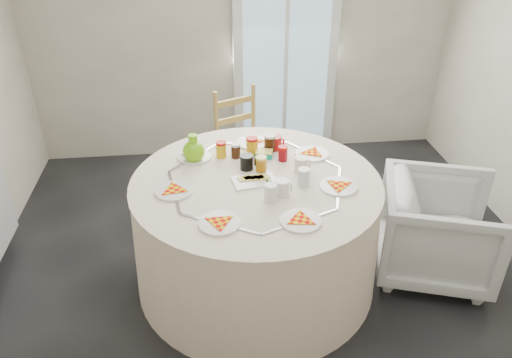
{
  "coord_description": "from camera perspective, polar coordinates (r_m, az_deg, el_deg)",
  "views": [
    {
      "loc": [
        -0.42,
        -2.67,
        2.41
      ],
      "look_at": [
        -0.11,
        0.02,
        0.8
      ],
      "focal_mm": 35.0,
      "sensor_mm": 36.0,
      "label": 1
    }
  ],
  "objects": [
    {
      "name": "place_settings",
      "position": [
        3.17,
        0.0,
        -0.47
      ],
      "size": [
        1.38,
        1.38,
        0.02
      ],
      "primitive_type": null,
      "rotation": [
        0.0,
        0.0,
        0.08
      ],
      "color": "white",
      "rests_on": "table"
    },
    {
      "name": "green_pitcher",
      "position": [
        3.37,
        -7.14,
        3.23
      ],
      "size": [
        0.19,
        0.19,
        0.19
      ],
      "primitive_type": null,
      "rotation": [
        0.0,
        0.0,
        -0.32
      ],
      "color": "#6DC80E",
      "rests_on": "table"
    },
    {
      "name": "mugs_glasses",
      "position": [
        3.19,
        2.36,
        0.59
      ],
      "size": [
        0.88,
        0.88,
        0.12
      ],
      "primitive_type": null,
      "rotation": [
        0.0,
        0.0,
        -0.42
      ],
      "color": "#A7A7A7",
      "rests_on": "table"
    },
    {
      "name": "wooden_chair",
      "position": [
        4.29,
        -1.25,
        3.81
      ],
      "size": [
        0.55,
        0.54,
        0.95
      ],
      "primitive_type": null,
      "rotation": [
        0.0,
        0.0,
        0.41
      ],
      "color": "#AE8944",
      "rests_on": "floor"
    },
    {
      "name": "floor",
      "position": [
        3.62,
        1.73,
        -11.04
      ],
      "size": [
        4.0,
        4.0,
        0.0
      ],
      "primitive_type": "plane",
      "color": "black",
      "rests_on": "ground"
    },
    {
      "name": "glass_door",
      "position": [
        4.89,
        3.4,
        14.47
      ],
      "size": [
        1.0,
        0.08,
        2.1
      ],
      "primitive_type": "cube",
      "color": "silver",
      "rests_on": "floor"
    },
    {
      "name": "cheese_platter",
      "position": [
        3.16,
        -0.2,
        -0.59
      ],
      "size": [
        0.3,
        0.22,
        0.03
      ],
      "primitive_type": null,
      "rotation": [
        0.0,
        0.0,
        0.19
      ],
      "color": "white",
      "rests_on": "table"
    },
    {
      "name": "jar_cluster",
      "position": [
        3.4,
        -0.64,
        2.77
      ],
      "size": [
        0.52,
        0.36,
        0.14
      ],
      "primitive_type": null,
      "rotation": [
        0.0,
        0.0,
        -0.29
      ],
      "color": "#964C17",
      "rests_on": "table"
    },
    {
      "name": "armchair",
      "position": [
        3.66,
        20.19,
        -4.95
      ],
      "size": [
        0.9,
        0.93,
        0.77
      ],
      "primitive_type": "imported",
      "rotation": [
        0.0,
        0.0,
        1.25
      ],
      "color": "silver",
      "rests_on": "floor"
    },
    {
      "name": "wall_back",
      "position": [
        4.82,
        -1.52,
        17.35
      ],
      "size": [
        4.0,
        0.02,
        2.6
      ],
      "primitive_type": "cube",
      "color": "#BCB5A3",
      "rests_on": "floor"
    },
    {
      "name": "butter_tub",
      "position": [
        3.44,
        0.91,
        2.44
      ],
      "size": [
        0.13,
        0.11,
        0.05
      ],
      "primitive_type": "cube",
      "rotation": [
        0.0,
        0.0,
        -0.21
      ],
      "color": "#02A08E",
      "rests_on": "table"
    },
    {
      "name": "table",
      "position": [
        3.39,
        0.0,
        -6.18
      ],
      "size": [
        1.65,
        1.65,
        0.84
      ],
      "primitive_type": "cylinder",
      "color": "white",
      "rests_on": "floor"
    }
  ]
}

